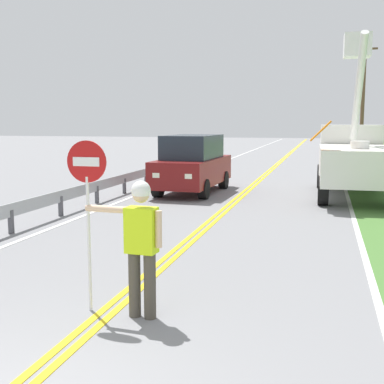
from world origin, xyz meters
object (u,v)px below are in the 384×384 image
stop_sign_paddle (87,187)px  utility_pole_mid (363,97)px  oncoming_suv_nearest (193,164)px  utility_bucket_truck (353,155)px  flagger_worker (141,240)px

stop_sign_paddle → utility_pole_mid: 35.23m
oncoming_suv_nearest → stop_sign_paddle: bearing=-82.2°
stop_sign_paddle → utility_bucket_truck: (4.01, 12.51, -0.29)m
stop_sign_paddle → oncoming_suv_nearest: size_ratio=0.50×
utility_bucket_truck → oncoming_suv_nearest: bearing=-171.3°
flagger_worker → oncoming_suv_nearest: 11.95m
oncoming_suv_nearest → flagger_worker: bearing=-78.5°
utility_bucket_truck → oncoming_suv_nearest: 5.69m
oncoming_suv_nearest → utility_pole_mid: utility_pole_mid is taller
flagger_worker → oncoming_suv_nearest: (-2.37, 11.71, 0.01)m
stop_sign_paddle → utility_pole_mid: size_ratio=0.27×
flagger_worker → utility_bucket_truck: utility_bucket_truck is taller
utility_pole_mid → oncoming_suv_nearest: bearing=-107.6°
utility_bucket_truck → utility_pole_mid: size_ratio=0.80×
utility_bucket_truck → utility_pole_mid: (1.67, 22.14, 3.06)m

